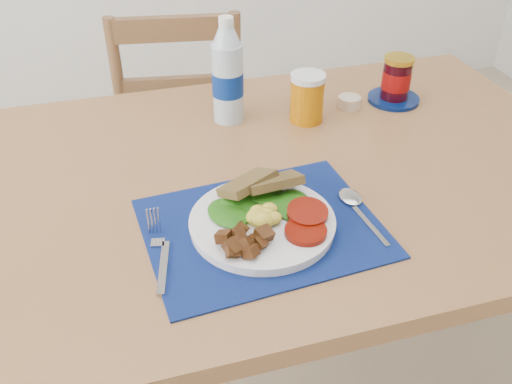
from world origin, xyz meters
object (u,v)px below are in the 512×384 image
water_bottle (228,77)px  chair_far (181,108)px  breakfast_plate (260,221)px  juice_glass (307,99)px  jam_on_saucer (396,82)px

water_bottle → chair_far: bearing=95.9°
breakfast_plate → water_bottle: water_bottle is taller
breakfast_plate → juice_glass: 0.43m
breakfast_plate → juice_glass: (0.22, 0.37, 0.03)m
breakfast_plate → juice_glass: bearing=38.9°
water_bottle → breakfast_plate: bearing=-96.4°
chair_far → juice_glass: (0.22, -0.53, 0.25)m
jam_on_saucer → breakfast_plate: bearing=-139.6°
breakfast_plate → chair_far: bearing=70.3°
breakfast_plate → jam_on_saucer: 0.62m
chair_far → juice_glass: 0.62m
breakfast_plate → jam_on_saucer: (0.47, 0.40, 0.03)m
chair_far → jam_on_saucer: (0.47, -0.49, 0.25)m
water_bottle → jam_on_saucer: water_bottle is taller
water_bottle → jam_on_saucer: 0.43m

